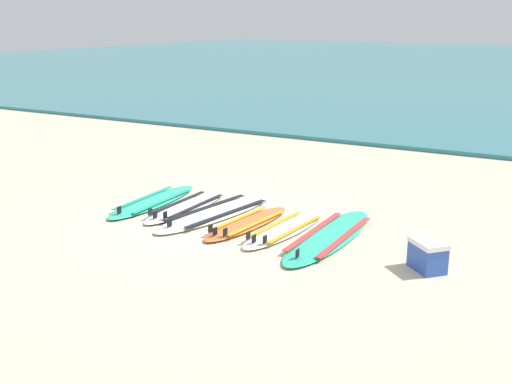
{
  "coord_description": "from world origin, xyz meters",
  "views": [
    {
      "loc": [
        4.76,
        -7.41,
        2.97
      ],
      "look_at": [
        0.18,
        0.92,
        0.25
      ],
      "focal_mm": 42.92,
      "sensor_mm": 36.0,
      "label": 1
    }
  ],
  "objects_px": {
    "surfboard_1": "(187,206)",
    "surfboard_3": "(247,223)",
    "surfboard_0": "(153,201)",
    "surfboard_4": "(285,229)",
    "surfboard_5": "(329,236)",
    "cooler_box": "(428,255)",
    "surfboard_2": "(216,213)"
  },
  "relations": [
    {
      "from": "surfboard_1",
      "to": "surfboard_3",
      "type": "distance_m",
      "value": 1.29
    },
    {
      "from": "surfboard_0",
      "to": "surfboard_4",
      "type": "relative_size",
      "value": 1.09
    },
    {
      "from": "surfboard_5",
      "to": "cooler_box",
      "type": "bearing_deg",
      "value": -17.17
    },
    {
      "from": "surfboard_0",
      "to": "surfboard_5",
      "type": "relative_size",
      "value": 0.85
    },
    {
      "from": "surfboard_0",
      "to": "surfboard_3",
      "type": "bearing_deg",
      "value": -6.73
    },
    {
      "from": "surfboard_0",
      "to": "cooler_box",
      "type": "bearing_deg",
      "value": -7.41
    },
    {
      "from": "surfboard_1",
      "to": "surfboard_4",
      "type": "relative_size",
      "value": 1.03
    },
    {
      "from": "surfboard_5",
      "to": "cooler_box",
      "type": "xyz_separation_m",
      "value": [
        1.47,
        -0.45,
        0.16
      ]
    },
    {
      "from": "surfboard_0",
      "to": "surfboard_2",
      "type": "xyz_separation_m",
      "value": [
        1.24,
        -0.01,
        -0.0
      ]
    },
    {
      "from": "surfboard_0",
      "to": "surfboard_2",
      "type": "bearing_deg",
      "value": -0.45
    },
    {
      "from": "surfboard_4",
      "to": "surfboard_2",
      "type": "bearing_deg",
      "value": 171.61
    },
    {
      "from": "surfboard_5",
      "to": "cooler_box",
      "type": "distance_m",
      "value": 1.54
    },
    {
      "from": "surfboard_2",
      "to": "cooler_box",
      "type": "xyz_separation_m",
      "value": [
        3.41,
        -0.6,
        0.16
      ]
    },
    {
      "from": "surfboard_2",
      "to": "surfboard_3",
      "type": "distance_m",
      "value": 0.71
    },
    {
      "from": "surfboard_4",
      "to": "cooler_box",
      "type": "height_order",
      "value": "cooler_box"
    },
    {
      "from": "surfboard_2",
      "to": "surfboard_4",
      "type": "bearing_deg",
      "value": -8.39
    },
    {
      "from": "surfboard_0",
      "to": "surfboard_4",
      "type": "height_order",
      "value": "same"
    },
    {
      "from": "surfboard_0",
      "to": "surfboard_3",
      "type": "relative_size",
      "value": 1.12
    },
    {
      "from": "surfboard_1",
      "to": "surfboard_4",
      "type": "height_order",
      "value": "same"
    },
    {
      "from": "surfboard_2",
      "to": "surfboard_3",
      "type": "height_order",
      "value": "same"
    },
    {
      "from": "surfboard_0",
      "to": "cooler_box",
      "type": "xyz_separation_m",
      "value": [
        4.66,
        -0.61,
        0.16
      ]
    },
    {
      "from": "surfboard_5",
      "to": "surfboard_4",
      "type": "bearing_deg",
      "value": -176.05
    },
    {
      "from": "surfboard_2",
      "to": "surfboard_4",
      "type": "xyz_separation_m",
      "value": [
        1.28,
        -0.19,
        0.0
      ]
    },
    {
      "from": "surfboard_1",
      "to": "surfboard_5",
      "type": "distance_m",
      "value": 2.55
    },
    {
      "from": "surfboard_1",
      "to": "cooler_box",
      "type": "xyz_separation_m",
      "value": [
        4.0,
        -0.64,
        0.16
      ]
    },
    {
      "from": "surfboard_1",
      "to": "surfboard_2",
      "type": "bearing_deg",
      "value": -4.14
    },
    {
      "from": "surfboard_0",
      "to": "surfboard_2",
      "type": "height_order",
      "value": "same"
    },
    {
      "from": "surfboard_0",
      "to": "surfboard_3",
      "type": "height_order",
      "value": "same"
    },
    {
      "from": "surfboard_1",
      "to": "surfboard_2",
      "type": "height_order",
      "value": "same"
    },
    {
      "from": "surfboard_3",
      "to": "surfboard_4",
      "type": "xyz_separation_m",
      "value": [
        0.61,
        0.03,
        -0.0
      ]
    },
    {
      "from": "surfboard_1",
      "to": "surfboard_4",
      "type": "bearing_deg",
      "value": -7.05
    },
    {
      "from": "surfboard_0",
      "to": "surfboard_1",
      "type": "relative_size",
      "value": 1.06
    }
  ]
}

